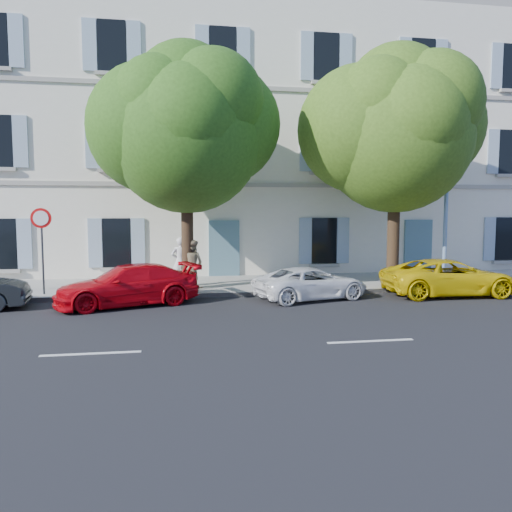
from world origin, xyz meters
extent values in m
plane|color=black|center=(0.00, 0.00, 0.00)|extent=(90.00, 90.00, 0.00)
cube|color=#A09E96|center=(0.00, 4.45, 0.07)|extent=(36.00, 4.50, 0.15)
cube|color=#9E998E|center=(0.00, 2.28, 0.08)|extent=(36.00, 0.16, 0.16)
cube|color=white|center=(0.00, 10.20, 6.00)|extent=(28.00, 7.00, 12.00)
imported|color=#C2050F|center=(-5.72, 1.24, 0.63)|extent=(4.68, 3.04, 1.26)
imported|color=white|center=(0.14, 1.38, 0.53)|extent=(4.14, 2.71, 1.06)
imported|color=yellow|center=(5.01, 1.29, 0.63)|extent=(4.58, 2.22, 1.26)
cylinder|color=#3A2819|center=(-3.83, 3.34, 1.81)|extent=(0.42, 0.42, 3.33)
ellipsoid|color=#376E1C|center=(-3.83, 3.34, 5.48)|extent=(5.33, 5.33, 5.86)
cylinder|color=#3A2819|center=(3.72, 3.02, 1.83)|extent=(0.45, 0.45, 3.36)
ellipsoid|color=#4E7B1F|center=(3.72, 3.02, 5.56)|extent=(5.46, 5.46, 6.01)
cylinder|color=#383A3D|center=(-8.57, 2.94, 1.35)|extent=(0.07, 0.07, 2.41)
cylinder|color=red|center=(-8.57, 2.90, 2.67)|extent=(0.66, 0.05, 0.66)
cylinder|color=#7293BF|center=(5.78, 2.98, 3.88)|extent=(0.15, 0.15, 7.45)
cylinder|color=#7293BF|center=(5.78, 2.33, 7.60)|extent=(0.40, 1.29, 0.09)
cube|color=#383A3D|center=(5.78, 1.67, 7.46)|extent=(0.33, 0.46, 0.17)
imported|color=silver|center=(-4.07, 3.91, 1.05)|extent=(0.68, 0.47, 1.81)
imported|color=tan|center=(-3.67, 3.35, 1.02)|extent=(1.07, 1.04, 1.74)
camera|label=1|loc=(-4.31, -14.34, 2.90)|focal=35.00mm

